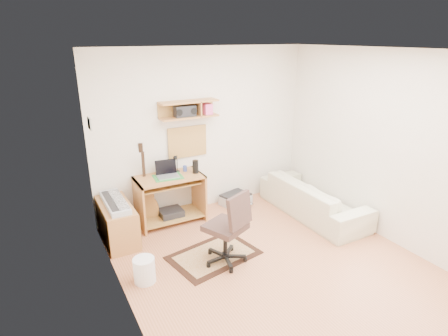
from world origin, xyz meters
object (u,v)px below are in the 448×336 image
cabinet (117,223)px  desk (170,199)px  sofa (314,193)px  task_chair (225,227)px  printer (235,200)px

cabinet → desk: bearing=11.5°
sofa → task_chair: bearing=105.1°
desk → sofa: (2.10, -0.85, 0.00)m
cabinet → sofa: (2.96, -0.68, 0.10)m
desk → sofa: 2.27m
cabinet → printer: size_ratio=1.90×
cabinet → task_chair: bearing=-47.6°
cabinet → sofa: sofa is taller
printer → sofa: (0.91, -0.91, 0.29)m
printer → sofa: 1.32m
task_chair → printer: bearing=31.5°
task_chair → cabinet: (-1.08, 1.18, -0.22)m
cabinet → sofa: bearing=-12.9°
desk → cabinet: size_ratio=1.11×
desk → sofa: sofa is taller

